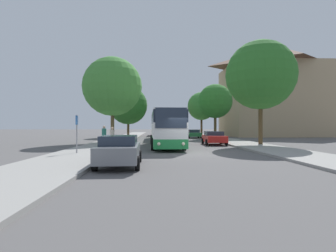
{
  "coord_description": "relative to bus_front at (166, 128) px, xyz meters",
  "views": [
    {
      "loc": [
        -2.18,
        -18.02,
        1.89
      ],
      "look_at": [
        -0.64,
        14.21,
        1.93
      ],
      "focal_mm": 28.0,
      "sensor_mm": 36.0,
      "label": 1
    }
  ],
  "objects": [
    {
      "name": "tree_right_near",
      "position": [
        8.16,
        27.38,
        4.16
      ],
      "size": [
        5.54,
        5.54,
        8.53
      ],
      "color": "#47331E",
      "rests_on": "sidewalk_right"
    },
    {
      "name": "tree_right_mid",
      "position": [
        9.34,
        1.11,
        5.18
      ],
      "size": [
        6.75,
        6.75,
        10.15
      ],
      "color": "#513D23",
      "rests_on": "sidewalk_right"
    },
    {
      "name": "parked_car_right_near",
      "position": [
        5.08,
        2.69,
        -0.99
      ],
      "size": [
        2.24,
        4.28,
        1.39
      ],
      "rotation": [
        0.0,
        0.0,
        3.11
      ],
      "color": "red",
      "rests_on": "ground_plane"
    },
    {
      "name": "bus_middle",
      "position": [
        0.12,
        13.92,
        0.16
      ],
      "size": [
        2.98,
        11.44,
        3.56
      ],
      "rotation": [
        0.0,
        0.0,
        0.02
      ],
      "color": "silver",
      "rests_on": "ground_plane"
    },
    {
      "name": "parked_car_right_far",
      "position": [
        5.22,
        17.85,
        -1.01
      ],
      "size": [
        2.13,
        3.92,
        1.38
      ],
      "rotation": [
        0.0,
        0.0,
        3.14
      ],
      "color": "#236B38",
      "rests_on": "ground_plane"
    },
    {
      "name": "building_right_background",
      "position": [
        22.49,
        26.01,
        7.09
      ],
      "size": [
        19.07,
        13.87,
        17.64
      ],
      "color": "tan",
      "rests_on": "ground_plane"
    },
    {
      "name": "sidewalk_left",
      "position": [
        -5.76,
        -6.02,
        -1.66
      ],
      "size": [
        4.0,
        120.0,
        0.15
      ],
      "primitive_type": "cube",
      "color": "gray",
      "rests_on": "ground_plane"
    },
    {
      "name": "ground_plane",
      "position": [
        1.24,
        -6.02,
        -1.73
      ],
      "size": [
        300.0,
        300.0,
        0.0
      ],
      "primitive_type": "plane",
      "color": "#565454",
      "rests_on": "ground"
    },
    {
      "name": "tree_left_near",
      "position": [
        -5.82,
        5.84,
        4.66
      ],
      "size": [
        6.66,
        6.66,
        9.59
      ],
      "color": "brown",
      "rests_on": "sidewalk_left"
    },
    {
      "name": "bus_rear",
      "position": [
        -0.09,
        29.86,
        -0.0
      ],
      "size": [
        2.94,
        11.11,
        3.23
      ],
      "rotation": [
        0.0,
        0.0,
        -0.01
      ],
      "color": "gray",
      "rests_on": "ground_plane"
    },
    {
      "name": "tree_left_far",
      "position": [
        -5.68,
        21.57,
        3.8
      ],
      "size": [
        6.6,
        6.6,
        8.69
      ],
      "color": "#513D23",
      "rests_on": "sidewalk_left"
    },
    {
      "name": "pedestrian_waiting_near",
      "position": [
        -4.47,
        -2.57,
        -0.73
      ],
      "size": [
        0.36,
        0.36,
        1.69
      ],
      "rotation": [
        0.0,
        0.0,
        0.59
      ],
      "color": "#23232D",
      "rests_on": "sidewalk_left"
    },
    {
      "name": "parked_car_left_curb",
      "position": [
        -2.65,
        -11.51,
        -0.96
      ],
      "size": [
        2.09,
        4.34,
        1.46
      ],
      "rotation": [
        0.0,
        0.0,
        0.03
      ],
      "color": "slate",
      "rests_on": "ground_plane"
    },
    {
      "name": "bus_front",
      "position": [
        0.0,
        0.0,
        0.0
      ],
      "size": [
        2.98,
        11.63,
        3.24
      ],
      "rotation": [
        0.0,
        0.0,
        0.03
      ],
      "color": "#238942",
      "rests_on": "ground_plane"
    },
    {
      "name": "pedestrian_waiting_far",
      "position": [
        -5.18,
        -2.25,
        -0.67
      ],
      "size": [
        0.36,
        0.36,
        1.79
      ],
      "rotation": [
        0.0,
        0.0,
        0.93
      ],
      "color": "#23232D",
      "rests_on": "sidewalk_left"
    },
    {
      "name": "bus_stop_sign",
      "position": [
        -6.13,
        -6.55,
        -0.03
      ],
      "size": [
        0.08,
        0.45,
        2.5
      ],
      "color": "gray",
      "rests_on": "sidewalk_left"
    },
    {
      "name": "sidewalk_right",
      "position": [
        8.24,
        -6.02,
        -1.66
      ],
      "size": [
        4.0,
        120.0,
        0.15
      ],
      "primitive_type": "cube",
      "color": "gray",
      "rests_on": "ground_plane"
    },
    {
      "name": "tree_right_far",
      "position": [
        7.97,
        14.66,
        3.91
      ],
      "size": [
        5.09,
        5.09,
        8.05
      ],
      "color": "#513D23",
      "rests_on": "sidewalk_right"
    }
  ]
}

